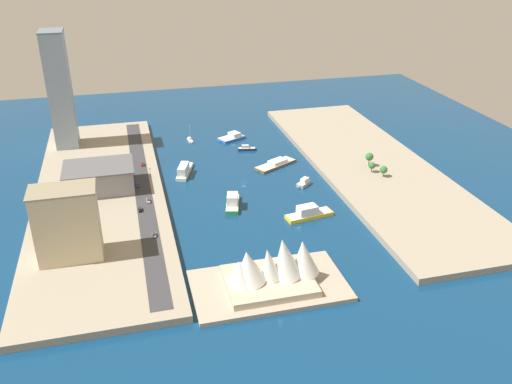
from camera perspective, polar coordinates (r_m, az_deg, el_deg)
The scene contains 24 objects.
ground_plane at distance 323.78m, azimuth -1.31°, elevation 1.01°, with size 440.00×440.00×0.00m, color navy.
quay_west at distance 349.70m, azimuth 12.11°, elevation 2.70°, with size 70.00×240.00×3.52m, color #9E937F.
quay_east at distance 316.73m, azimuth -16.16°, elevation -0.33°, with size 70.00×240.00×3.52m, color #9E937F.
peninsula_point at distance 232.22m, azimuth 1.36°, elevation -9.85°, with size 65.10×36.94×2.00m, color #A89E89.
road_strip at distance 315.53m, azimuth -11.89°, elevation 0.44°, with size 9.15×228.00×0.15m, color #38383D.
sailboat_small_white at distance 390.14m, azimuth -6.96°, elevation 5.47°, with size 3.46×10.56×12.90m.
ferry_green_doubledeck at distance 294.72m, azimuth -2.49°, elevation -1.05°, with size 11.98×23.45×7.84m.
ferry_white_commuter at distance 336.29m, azimuth -7.60°, elevation 2.29°, with size 14.07×27.01×7.00m.
yacht_sleek_gray at distance 320.57m, azimuth 5.07°, elevation 0.97°, with size 10.46×9.65×4.38m.
catamaran_blue at distance 391.61m, azimuth -2.54°, elevation 5.81°, with size 21.08×17.16×4.54m.
patrol_launch_navy at distance 371.04m, azimuth -0.98°, elevation 4.61°, with size 13.45×5.71×3.90m.
barge_flat_brown at distance 346.65m, azimuth 2.11°, elevation 2.99°, with size 30.14×22.20×3.55m.
ferry_yellow_fast at distance 285.38m, azimuth 5.58°, elevation -2.23°, with size 27.40×11.56×6.73m.
warehouse_low_gray at distance 317.52m, azimuth -16.21°, elevation 1.49°, with size 38.67×28.98×14.06m.
tower_tall_glass at distance 382.00m, azimuth -19.99°, elevation 10.08°, with size 14.92×21.05×76.35m.
office_block_beige at distance 251.39m, azimuth -19.32°, elevation -3.18°, with size 28.30×16.91×34.06m.
pickup_red at distance 345.21m, azimuth -11.88°, elevation 2.89°, with size 2.00×4.48×1.61m.
hatchback_blue at distance 318.14m, azimuth -12.37°, elevation 0.78°, with size 2.11×5.24×1.53m.
van_white at distance 298.25m, azimuth -11.31°, elevation -0.89°, with size 2.00×5.09×1.59m.
sedan_silver at distance 265.31m, azimuth -10.71°, elevation -4.46°, with size 1.92×4.39×1.59m.
suv_black at distance 290.10m, azimuth -12.13°, elevation -1.79°, with size 2.00×4.82×1.55m.
traffic_light_waterfront at distance 325.47m, azimuth -11.12°, elevation 2.16°, with size 0.36×0.36×6.50m.
opera_landmark at distance 226.97m, azimuth 1.59°, elevation -7.89°, with size 41.17×29.09×22.00m.
park_tree_cluster at distance 336.38m, azimuth 12.42°, elevation 2.99°, with size 8.25×21.78×8.67m.
Camera 1 is at (65.90, 285.66, 137.45)m, focal length 37.89 mm.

